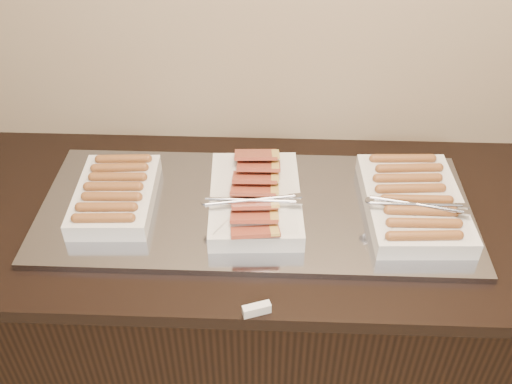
% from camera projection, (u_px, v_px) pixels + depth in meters
% --- Properties ---
extents(counter, '(2.06, 0.76, 0.90)m').
position_uv_depth(counter, '(263.00, 313.00, 1.89)').
color(counter, black).
rests_on(counter, ground).
extents(warming_tray, '(1.20, 0.50, 0.02)m').
position_uv_depth(warming_tray, '(256.00, 208.00, 1.60)').
color(warming_tray, '#90929D').
rests_on(warming_tray, counter).
extents(dish_left, '(0.23, 0.33, 0.07)m').
position_uv_depth(dish_left, '(115.00, 194.00, 1.59)').
color(dish_left, silver).
rests_on(dish_left, warming_tray).
extents(dish_center, '(0.28, 0.40, 0.09)m').
position_uv_depth(dish_center, '(255.00, 198.00, 1.57)').
color(dish_center, silver).
rests_on(dish_center, warming_tray).
extents(dish_right, '(0.28, 0.40, 0.08)m').
position_uv_depth(dish_right, '(413.00, 202.00, 1.56)').
color(dish_right, silver).
rests_on(dish_right, warming_tray).
extents(label_holder, '(0.07, 0.04, 0.03)m').
position_uv_depth(label_holder, '(257.00, 309.00, 1.32)').
color(label_holder, silver).
rests_on(label_holder, counter).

